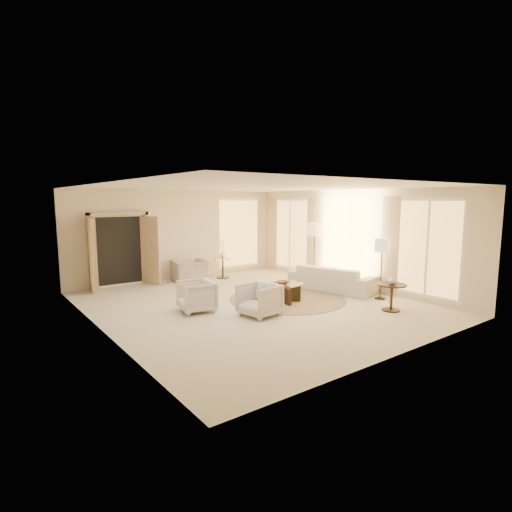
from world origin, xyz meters
TOP-DOWN VIEW (x-y plane):
  - room at (0.00, 0.00)m, footprint 7.04×8.04m
  - windows_right at (3.45, 0.10)m, footprint 0.10×6.40m
  - window_back_corner at (2.30, 3.95)m, footprint 1.70×0.10m
  - curtains_right at (3.40, 1.00)m, footprint 0.06×5.20m
  - french_doors at (-1.90, 3.82)m, footprint 1.95×0.66m
  - area_rug at (1.00, -0.13)m, footprint 3.89×3.89m
  - sofa at (2.65, -0.13)m, footprint 1.51×2.54m
  - armchair_left at (-1.38, 0.24)m, footprint 0.83×0.87m
  - armchair_right at (-0.45, -0.88)m, footprint 0.80×0.84m
  - accent_chair at (0.05, 3.40)m, footprint 1.07×0.76m
  - coffee_table at (0.72, -0.25)m, footprint 1.53×1.53m
  - end_table at (2.20, -2.34)m, footprint 0.65×0.65m
  - side_table at (1.16, 3.23)m, footprint 0.56×0.56m
  - floor_lamp_near at (2.90, 0.85)m, footprint 0.44×0.44m
  - floor_lamp_far at (2.90, -1.53)m, footprint 0.38×0.38m
  - bowl at (0.72, -0.25)m, footprint 0.34×0.34m
  - end_vase at (2.20, -2.34)m, footprint 0.19×0.19m
  - side_vase at (1.16, 3.23)m, footprint 0.26×0.26m

SIDE VIEW (x-z plane):
  - area_rug at x=1.00m, z-range 0.00..0.01m
  - coffee_table at x=0.72m, z-range 0.06..0.50m
  - sofa at x=2.65m, z-range 0.00..0.70m
  - armchair_left at x=-1.38m, z-range 0.00..0.78m
  - armchair_right at x=-0.45m, z-range 0.00..0.78m
  - side_table at x=1.16m, z-range 0.07..0.72m
  - end_table at x=2.20m, z-range 0.11..0.73m
  - accent_chair at x=0.05m, z-range 0.00..0.87m
  - bowl at x=0.72m, z-range 0.44..0.52m
  - end_vase at x=2.20m, z-range 0.61..0.80m
  - side_vase at x=1.16m, z-range 0.64..0.86m
  - french_doors at x=-1.90m, z-range -0.01..2.15m
  - curtains_right at x=3.40m, z-range 0.00..2.60m
  - floor_lamp_far at x=2.90m, z-range 0.54..2.09m
  - windows_right at x=3.45m, z-range 0.15..2.55m
  - window_back_corner at x=2.30m, z-range 0.15..2.55m
  - room at x=0.00m, z-range -0.02..2.81m
  - floor_lamp_near at x=2.90m, z-range 0.64..2.47m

